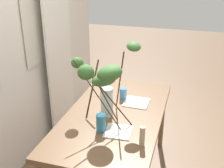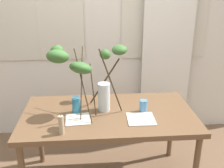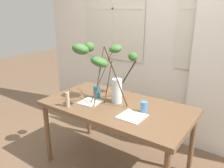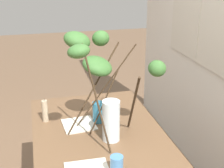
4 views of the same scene
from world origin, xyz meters
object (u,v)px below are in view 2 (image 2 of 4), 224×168
at_px(dining_table, 109,119).
at_px(drinking_glass_blue_left, 76,105).
at_px(drinking_glass_blue_right, 143,106).
at_px(plate_square_left, 78,119).
at_px(pillar_candle, 61,125).
at_px(vase_with_branches, 85,70).
at_px(plate_square_right, 141,119).

distance_m(dining_table, drinking_glass_blue_left, 0.33).
distance_m(drinking_glass_blue_right, plate_square_left, 0.61).
height_order(plate_square_left, pillar_candle, pillar_candle).
bearing_deg(vase_with_branches, drinking_glass_blue_left, 177.42).
relative_size(drinking_glass_blue_right, plate_square_right, 0.48).
height_order(vase_with_branches, plate_square_left, vase_with_branches).
xyz_separation_m(dining_table, vase_with_branches, (-0.20, 0.03, 0.48)).
distance_m(vase_with_branches, plate_square_left, 0.43).
bearing_deg(drinking_glass_blue_right, pillar_candle, -155.18).
xyz_separation_m(dining_table, plate_square_right, (0.27, -0.15, 0.07)).
bearing_deg(vase_with_branches, dining_table, -6.99).
bearing_deg(plate_square_left, pillar_candle, -118.23).
relative_size(dining_table, plate_square_left, 7.33).
relative_size(dining_table, drinking_glass_blue_left, 10.64).
height_order(vase_with_branches, drinking_glass_blue_left, vase_with_branches).
relative_size(plate_square_left, pillar_candle, 1.26).
bearing_deg(plate_square_left, dining_table, 22.10).
bearing_deg(vase_with_branches, plate_square_left, -117.08).
distance_m(dining_table, drinking_glass_blue_right, 0.34).
height_order(plate_square_right, pillar_candle, pillar_candle).
bearing_deg(drinking_glass_blue_left, vase_with_branches, -2.58).
xyz_separation_m(drinking_glass_blue_right, plate_square_right, (-0.05, -0.15, -0.05)).
xyz_separation_m(vase_with_branches, drinking_glass_blue_left, (-0.09, 0.00, -0.33)).
bearing_deg(plate_square_left, vase_with_branches, 62.92).
bearing_deg(pillar_candle, dining_table, 40.18).
bearing_deg(dining_table, drinking_glass_blue_right, -0.26).
distance_m(plate_square_right, pillar_candle, 0.69).
height_order(dining_table, plate_square_right, plate_square_right).
relative_size(plate_square_left, plate_square_right, 0.91).
relative_size(drinking_glass_blue_right, pillar_candle, 0.67).
relative_size(drinking_glass_blue_left, pillar_candle, 0.87).
relative_size(vase_with_branches, plate_square_right, 2.95).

